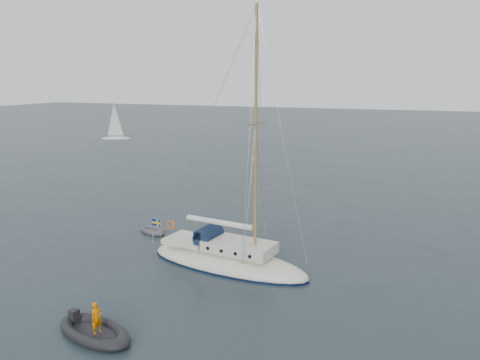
% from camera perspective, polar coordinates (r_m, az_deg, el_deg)
% --- Properties ---
extents(ground, '(300.00, 300.00, 0.00)m').
position_cam_1_polar(ground, '(28.71, 0.74, -9.71)').
color(ground, black).
rests_on(ground, ground).
extents(sailboat, '(10.62, 3.18, 15.12)m').
position_cam_1_polar(sailboat, '(27.45, -1.53, -8.20)').
color(sailboat, beige).
rests_on(sailboat, ground).
extents(dinghy, '(2.46, 1.11, 0.35)m').
position_cam_1_polar(dinghy, '(34.07, -10.62, -6.06)').
color(dinghy, '#4A4A4F').
rests_on(dinghy, ground).
extents(rib, '(4.07, 1.85, 1.61)m').
position_cam_1_polar(rib, '(21.81, -17.35, -17.08)').
color(rib, black).
rests_on(rib, ground).
extents(distant_yacht_a, '(5.39, 2.87, 7.14)m').
position_cam_1_polar(distant_yacht_a, '(87.99, -14.99, 6.82)').
color(distant_yacht_a, silver).
rests_on(distant_yacht_a, ground).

